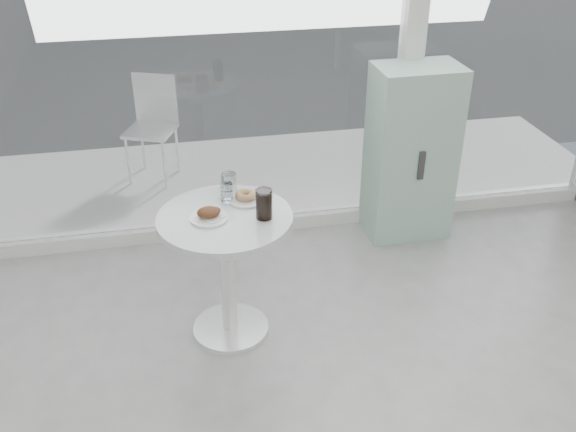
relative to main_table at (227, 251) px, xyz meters
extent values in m
cube|color=white|center=(0.50, 1.10, -0.50)|extent=(5.00, 0.12, 0.10)
cube|color=white|center=(1.40, 1.10, 0.95)|extent=(0.14, 0.14, 3.00)
cube|color=white|center=(-0.27, 1.10, 0.85)|extent=(3.21, 0.02, 2.60)
cube|color=white|center=(2.17, 1.10, 0.85)|extent=(1.41, 0.02, 2.60)
cylinder|color=white|center=(0.00, 0.00, -0.54)|extent=(0.44, 0.44, 0.03)
cylinder|color=white|center=(0.00, 0.00, -0.18)|extent=(0.09, 0.09, 0.70)
cylinder|color=white|center=(0.00, 0.00, 0.20)|extent=(0.72, 0.72, 0.04)
cube|color=white|center=(0.50, 1.90, -0.53)|extent=(5.60, 1.60, 0.05)
cube|color=#96BFAD|center=(1.38, 0.88, 0.06)|extent=(0.57, 0.39, 1.23)
cube|color=#333333|center=(1.38, 0.68, 0.06)|extent=(0.04, 0.02, 0.20)
cylinder|color=white|center=(-0.59, 1.93, -0.30)|extent=(0.02, 0.02, 0.41)
cylinder|color=white|center=(-0.31, 1.81, -0.30)|extent=(0.02, 0.02, 0.41)
cylinder|color=white|center=(-0.47, 2.21, -0.30)|extent=(0.02, 0.02, 0.41)
cylinder|color=white|center=(-0.19, 2.10, -0.30)|extent=(0.02, 0.02, 0.41)
cube|color=white|center=(-0.39, 2.01, -0.08)|extent=(0.47, 0.47, 0.03)
cube|color=white|center=(-0.33, 2.17, 0.13)|extent=(0.34, 0.15, 0.41)
cylinder|color=white|center=(-0.08, -0.01, 0.23)|extent=(0.20, 0.20, 0.01)
cube|color=white|center=(-0.06, -0.02, 0.24)|extent=(0.13, 0.13, 0.00)
ellipsoid|color=#371F0F|center=(-0.08, -0.01, 0.26)|extent=(0.12, 0.10, 0.05)
ellipsoid|color=#371F0F|center=(-0.05, 0.01, 0.25)|extent=(0.06, 0.06, 0.03)
cylinder|color=white|center=(0.13, 0.15, 0.23)|extent=(0.20, 0.20, 0.01)
torus|color=#A1794A|center=(0.13, 0.15, 0.25)|extent=(0.11, 0.11, 0.04)
cylinder|color=white|center=(0.03, 0.16, 0.27)|extent=(0.07, 0.07, 0.11)
cylinder|color=white|center=(0.03, 0.16, 0.25)|extent=(0.06, 0.06, 0.06)
cylinder|color=white|center=(0.05, 0.23, 0.29)|extent=(0.08, 0.08, 0.13)
cylinder|color=white|center=(0.05, 0.23, 0.26)|extent=(0.07, 0.07, 0.07)
cylinder|color=white|center=(0.20, -0.06, 0.30)|extent=(0.09, 0.09, 0.16)
cylinder|color=black|center=(0.20, -0.06, 0.29)|extent=(0.07, 0.07, 0.15)
camera|label=1|loc=(-0.24, -2.92, 1.91)|focal=40.00mm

